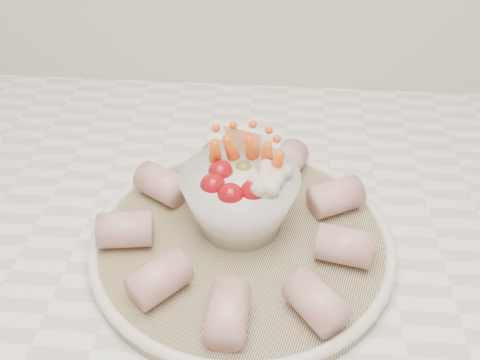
{
  "coord_description": "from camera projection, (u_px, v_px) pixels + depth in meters",
  "views": [
    {
      "loc": [
        0.04,
        0.97,
        1.34
      ],
      "look_at": [
        0.01,
        1.41,
        1.0
      ],
      "focal_mm": 40.0,
      "sensor_mm": 36.0,
      "label": 1
    }
  ],
  "objects": [
    {
      "name": "serving_platter",
      "position": [
        242.0,
        240.0,
        0.58
      ],
      "size": [
        0.39,
        0.39,
        0.02
      ],
      "color": "navy",
      "rests_on": "kitchen_counter"
    },
    {
      "name": "veggie_bowl",
      "position": [
        241.0,
        195.0,
        0.57
      ],
      "size": [
        0.13,
        0.13,
        0.1
      ],
      "color": "silver",
      "rests_on": "serving_platter"
    },
    {
      "name": "cured_meat_rolls",
      "position": [
        242.0,
        225.0,
        0.56
      ],
      "size": [
        0.29,
        0.29,
        0.04
      ],
      "color": "#AE4F57",
      "rests_on": "serving_platter"
    }
  ]
}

